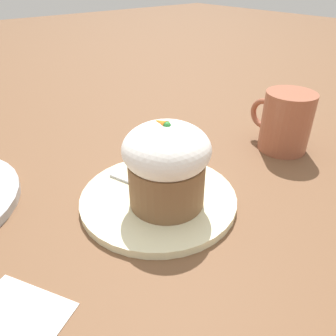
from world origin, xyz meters
name	(u,v)px	position (x,y,z in m)	size (l,w,h in m)	color
ground_plane	(158,201)	(0.00, 0.00, 0.00)	(4.00, 4.00, 0.00)	brown
dessert_plate	(158,198)	(0.00, 0.00, 0.01)	(0.21, 0.21, 0.01)	beige
carrot_cake	(168,163)	(-0.02, 0.00, 0.07)	(0.11, 0.11, 0.12)	brown
spoon	(154,190)	(0.01, 0.00, 0.01)	(0.11, 0.05, 0.01)	#B7B7BC
coffee_cup	(285,121)	(-0.02, -0.27, 0.05)	(0.12, 0.08, 0.10)	#9E563D
paper_napkin	(11,322)	(-0.06, 0.22, 0.00)	(0.12, 0.11, 0.00)	white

